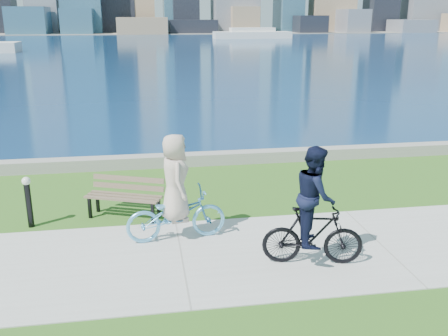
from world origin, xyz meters
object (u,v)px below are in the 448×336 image
(bollard_lamp, at_px, (28,199))
(cyclist_woman, at_px, (176,201))
(cyclist_man, at_px, (314,216))
(park_bench, at_px, (125,194))

(bollard_lamp, distance_m, cyclist_woman, 3.31)
(cyclist_woman, bearing_deg, cyclist_man, -127.48)
(park_bench, xyz_separation_m, cyclist_man, (3.44, -2.92, 0.41))
(bollard_lamp, distance_m, cyclist_man, 6.09)
(cyclist_woman, relative_size, cyclist_man, 0.98)
(bollard_lamp, relative_size, cyclist_woman, 0.52)
(park_bench, bearing_deg, cyclist_woman, -32.12)
(bollard_lamp, xyz_separation_m, cyclist_woman, (3.09, -1.17, 0.19))
(bollard_lamp, bearing_deg, cyclist_man, -25.68)
(park_bench, xyz_separation_m, bollard_lamp, (-2.04, -0.28, 0.11))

